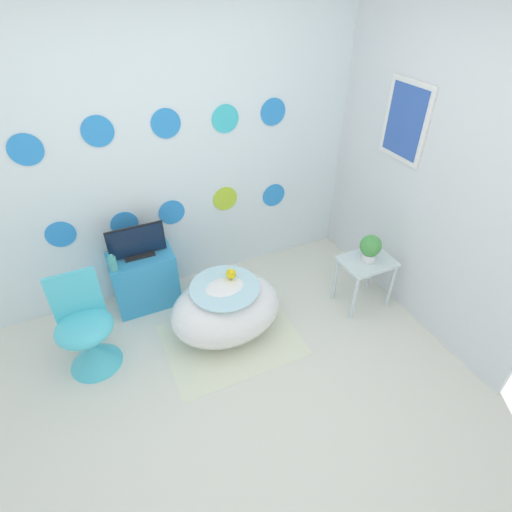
{
  "coord_description": "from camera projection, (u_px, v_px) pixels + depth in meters",
  "views": [
    {
      "loc": [
        -0.63,
        -1.33,
        2.55
      ],
      "look_at": [
        0.37,
        0.83,
        0.77
      ],
      "focal_mm": 28.0,
      "sensor_mm": 36.0,
      "label": 1
    }
  ],
  "objects": [
    {
      "name": "ground_plane",
      "position": [
        258.0,
        427.0,
        2.7
      ],
      "size": [
        12.0,
        12.0,
        0.0
      ],
      "primitive_type": "plane",
      "color": "silver"
    },
    {
      "name": "wall_back_dotted",
      "position": [
        167.0,
        152.0,
        3.2
      ],
      "size": [
        4.36,
        0.05,
        2.6
      ],
      "color": "white",
      "rests_on": "ground_plane"
    },
    {
      "name": "wall_right",
      "position": [
        409.0,
        156.0,
        3.12
      ],
      "size": [
        0.06,
        2.73,
        2.6
      ],
      "color": "silver",
      "rests_on": "ground_plane"
    },
    {
      "name": "rug",
      "position": [
        232.0,
        339.0,
        3.31
      ],
      "size": [
        1.07,
        0.82,
        0.01
      ],
      "color": "silver",
      "rests_on": "ground_plane"
    },
    {
      "name": "bathtub",
      "position": [
        226.0,
        309.0,
        3.24
      ],
      "size": [
        0.91,
        0.67,
        0.52
      ],
      "color": "white",
      "rests_on": "ground_plane"
    },
    {
      "name": "rubber_duck",
      "position": [
        231.0,
        274.0,
        3.12
      ],
      "size": [
        0.08,
        0.09,
        0.1
      ],
      "color": "yellow",
      "rests_on": "bathtub"
    },
    {
      "name": "chair",
      "position": [
        89.0,
        339.0,
        2.98
      ],
      "size": [
        0.41,
        0.41,
        0.77
      ],
      "color": "#4CC6DB",
      "rests_on": "ground_plane"
    },
    {
      "name": "tv_cabinet",
      "position": [
        145.0,
        279.0,
        3.53
      ],
      "size": [
        0.54,
        0.34,
        0.53
      ],
      "color": "#389ED6",
      "rests_on": "ground_plane"
    },
    {
      "name": "tv",
      "position": [
        137.0,
        243.0,
        3.29
      ],
      "size": [
        0.47,
        0.12,
        0.29
      ],
      "color": "black",
      "rests_on": "tv_cabinet"
    },
    {
      "name": "vase",
      "position": [
        113.0,
        264.0,
        3.17
      ],
      "size": [
        0.06,
        0.06,
        0.15
      ],
      "color": "#51B2AD",
      "rests_on": "tv_cabinet"
    },
    {
      "name": "side_table",
      "position": [
        366.0,
        269.0,
        3.46
      ],
      "size": [
        0.44,
        0.34,
        0.48
      ],
      "color": "silver",
      "rests_on": "ground_plane"
    },
    {
      "name": "potted_plant_left",
      "position": [
        370.0,
        247.0,
        3.32
      ],
      "size": [
        0.18,
        0.18,
        0.24
      ],
      "color": "white",
      "rests_on": "side_table"
    }
  ]
}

